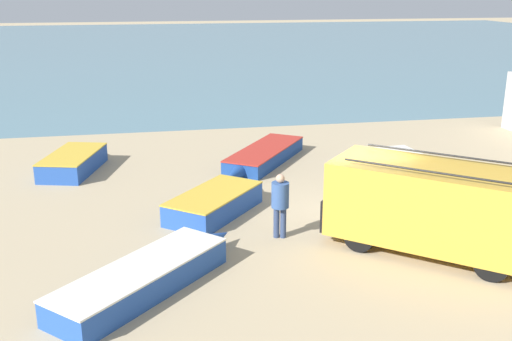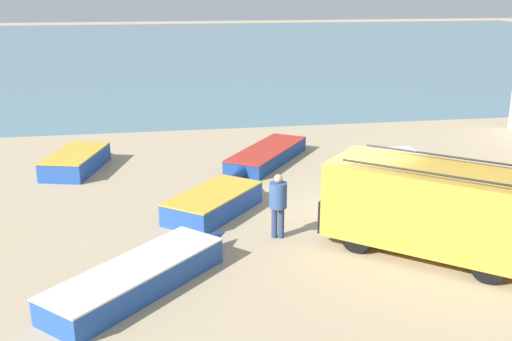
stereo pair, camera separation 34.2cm
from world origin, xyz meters
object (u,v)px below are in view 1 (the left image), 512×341
at_px(fishing_rowboat_0, 148,276).
at_px(fishing_rowboat_3, 75,161).
at_px(fisherman_0, 280,200).
at_px(fishing_rowboat_1, 411,165).
at_px(fishing_rowboat_2, 263,156).
at_px(parked_van, 434,205).
at_px(fishing_rowboat_4, 217,202).

height_order(fishing_rowboat_0, fishing_rowboat_3, fishing_rowboat_3).
bearing_deg(fisherman_0, fishing_rowboat_1, 143.62).
distance_m(fishing_rowboat_0, fisherman_0, 4.11).
height_order(fishing_rowboat_1, fishing_rowboat_2, fishing_rowboat_1).
bearing_deg(parked_van, fishing_rowboat_3, -2.07).
bearing_deg(fishing_rowboat_0, fisherman_0, -13.37).
height_order(parked_van, fishing_rowboat_0, parked_van).
xyz_separation_m(fishing_rowboat_2, fisherman_0, (-0.97, -6.77, 0.76)).
height_order(fishing_rowboat_1, fishing_rowboat_4, fishing_rowboat_4).
height_order(parked_van, fisherman_0, parked_van).
bearing_deg(fishing_rowboat_2, fishing_rowboat_3, -58.30).
bearing_deg(fishing_rowboat_4, fishing_rowboat_3, 80.63).
height_order(parked_van, fishing_rowboat_2, parked_van).
distance_m(parked_van, fishing_rowboat_2, 8.70).
height_order(fishing_rowboat_2, fisherman_0, fisherman_0).
bearing_deg(fishing_rowboat_3, fishing_rowboat_0, -150.26).
distance_m(parked_van, fishing_rowboat_0, 6.99).
bearing_deg(fisherman_0, fishing_rowboat_3, -125.50).
height_order(parked_van, fishing_rowboat_3, parked_van).
distance_m(fishing_rowboat_4, fisherman_0, 2.60).
distance_m(fishing_rowboat_1, fishing_rowboat_3, 11.83).
relative_size(fishing_rowboat_0, fishing_rowboat_1, 1.06).
bearing_deg(fishing_rowboat_1, fishing_rowboat_0, 119.67).
bearing_deg(fishing_rowboat_4, parked_van, -87.00).
bearing_deg(fisherman_0, fishing_rowboat_4, -131.04).
height_order(fishing_rowboat_3, fisherman_0, fisherman_0).
distance_m(fishing_rowboat_0, fishing_rowboat_2, 9.93).
bearing_deg(parked_van, fishing_rowboat_2, -32.09).
height_order(fishing_rowboat_1, fishing_rowboat_3, fishing_rowboat_3).
bearing_deg(fishing_rowboat_4, fishing_rowboat_1, -31.75).
bearing_deg(fishing_rowboat_2, fishing_rowboat_4, 8.42).
bearing_deg(fishing_rowboat_2, fisherman_0, 26.92).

